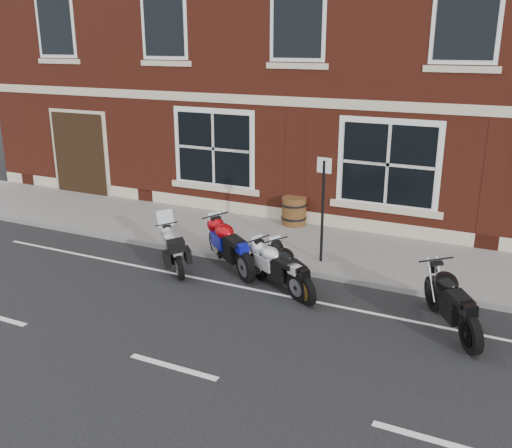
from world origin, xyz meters
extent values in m
plane|color=black|center=(0.00, 0.00, 0.00)|extent=(80.00, 80.00, 0.00)
cube|color=slate|center=(0.00, 3.00, 0.06)|extent=(30.00, 3.00, 0.12)
cube|color=slate|center=(0.00, 1.42, 0.06)|extent=(30.00, 0.16, 0.12)
cube|color=#5E2114|center=(0.00, 10.50, 6.00)|extent=(24.00, 12.00, 12.00)
cylinder|color=black|center=(-2.67, 0.95, 0.28)|extent=(0.47, 0.49, 0.57)
cylinder|color=black|center=(-1.80, 0.02, 0.28)|extent=(0.47, 0.49, 0.57)
cube|color=black|center=(-2.27, 0.52, 0.58)|extent=(0.64, 0.66, 0.19)
ellipsoid|color=#A1A0A4|center=(-2.36, 0.61, 0.69)|extent=(0.57, 0.58, 0.28)
cube|color=black|center=(-2.02, 0.26, 0.65)|extent=(0.50, 0.51, 0.09)
cube|color=silver|center=(-2.66, 0.94, 1.02)|extent=(0.30, 0.28, 0.40)
cylinder|color=black|center=(-1.68, 1.49, 0.35)|extent=(0.63, 0.54, 0.70)
cylinder|color=black|center=(-0.45, 0.51, 0.35)|extent=(0.63, 0.54, 0.70)
cube|color=black|center=(-1.11, 1.03, 0.72)|extent=(0.84, 0.74, 0.24)
ellipsoid|color=#9D060C|center=(-1.24, 1.14, 0.85)|extent=(0.72, 0.68, 0.35)
cube|color=black|center=(-0.77, 0.76, 0.80)|extent=(0.64, 0.59, 0.11)
cylinder|color=black|center=(0.09, 0.92, 0.30)|extent=(0.53, 0.49, 0.60)
cylinder|color=black|center=(1.11, 0.02, 0.30)|extent=(0.53, 0.49, 0.60)
cube|color=black|center=(0.56, 0.50, 0.62)|extent=(0.71, 0.66, 0.21)
ellipsoid|color=black|center=(0.46, 0.59, 0.73)|extent=(0.62, 0.60, 0.30)
cube|color=black|center=(0.85, 0.25, 0.69)|extent=(0.55, 0.52, 0.09)
cylinder|color=black|center=(-0.29, 0.80, 0.30)|extent=(0.58, 0.40, 0.60)
cylinder|color=black|center=(0.89, 0.13, 0.30)|extent=(0.58, 0.40, 0.60)
cube|color=black|center=(0.26, 0.49, 0.62)|extent=(0.76, 0.57, 0.21)
ellipsoid|color=silver|center=(0.14, 0.56, 0.73)|extent=(0.62, 0.55, 0.30)
cube|color=black|center=(0.59, 0.30, 0.70)|extent=(0.57, 0.47, 0.09)
cylinder|color=black|center=(3.39, 0.85, 0.34)|extent=(0.47, 0.66, 0.69)
cylinder|color=black|center=(4.19, -0.49, 0.34)|extent=(0.47, 0.66, 0.69)
cube|color=black|center=(3.76, 0.23, 0.71)|extent=(0.66, 0.87, 0.24)
ellipsoid|color=black|center=(3.68, 0.36, 0.84)|extent=(0.64, 0.71, 0.34)
cube|color=black|center=(3.98, -0.14, 0.80)|extent=(0.54, 0.65, 0.11)
cylinder|color=#4F2815|center=(-0.91, 4.30, 0.50)|extent=(0.66, 0.66, 0.77)
cylinder|color=black|center=(-0.91, 4.30, 0.32)|extent=(0.69, 0.69, 0.05)
cylinder|color=black|center=(-0.91, 4.30, 0.69)|extent=(0.69, 0.69, 0.05)
cylinder|color=black|center=(0.67, 2.05, 1.28)|extent=(0.06, 0.06, 2.33)
cube|color=silver|center=(0.67, 2.05, 2.34)|extent=(0.34, 0.06, 0.34)
camera|label=1|loc=(4.59, -9.53, 4.92)|focal=40.00mm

